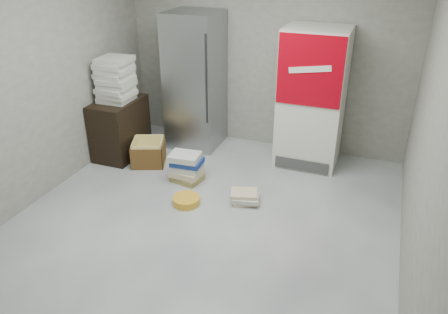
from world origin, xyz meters
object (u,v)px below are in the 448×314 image
steel_fridge (195,81)px  cardboard_box (149,154)px  coke_cooler (312,98)px  wood_shelf (120,128)px  phonebook_stack_main (186,167)px

steel_fridge → cardboard_box: 1.22m
coke_cooler → wood_shelf: size_ratio=2.25×
steel_fridge → wood_shelf: steel_fridge is taller
coke_cooler → phonebook_stack_main: coke_cooler is taller
phonebook_stack_main → cardboard_box: (-0.68, 0.25, -0.05)m
wood_shelf → coke_cooler: bearing=16.3°
steel_fridge → coke_cooler: (1.65, -0.01, -0.05)m
steel_fridge → coke_cooler: 1.65m
phonebook_stack_main → coke_cooler: bearing=43.4°
wood_shelf → cardboard_box: wood_shelf is taller
coke_cooler → wood_shelf: 2.63m
steel_fridge → coke_cooler: bearing=-0.2°
steel_fridge → wood_shelf: size_ratio=2.37×
coke_cooler → wood_shelf: coke_cooler is taller
steel_fridge → wood_shelf: bearing=-138.7°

